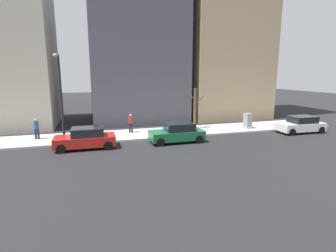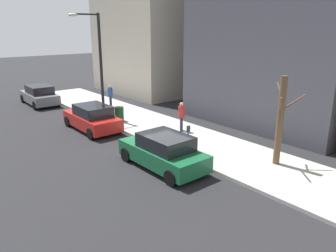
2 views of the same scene
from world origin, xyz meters
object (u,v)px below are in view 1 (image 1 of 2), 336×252
Objects in this scene: parking_meter at (168,126)px; pedestrian_midblock at (36,127)px; parked_car_green at (177,133)px; parked_car_red at (86,138)px; bare_tree at (195,108)px; utility_box at (248,121)px; pedestrian_near_meter at (131,122)px; streetlamp at (60,92)px; parked_car_white at (301,125)px; trash_bin at (83,134)px; office_tower_left at (223,2)px; office_tower_right at (0,37)px.

pedestrian_midblock reaches higher than parking_meter.
parked_car_green is 1.00× the size of parked_car_red.
parked_car_red is at bearing 110.42° from bare_tree.
parked_car_red is 15.00m from utility_box.
parked_car_red is at bearing 103.02° from parking_meter.
pedestrian_near_meter is (3.62, -3.77, 0.35)m from parked_car_red.
streetlamp is 1.71× the size of bare_tree.
parked_car_white is 19.09m from trash_bin.
parked_car_white and parked_car_red have the same top height.
parked_car_white is 1.11× the size of bare_tree.
parked_car_green is at bearing 140.57° from office_tower_left.
parking_meter is 6.86m from trash_bin.
streetlamp is (1.47, 20.33, 3.28)m from parked_car_white.
parking_meter is 10.56m from pedestrian_midblock.
parked_car_white is at bearing -96.28° from trash_bin.
parked_car_red is 5.24m from pedestrian_near_meter.
parked_car_green is 6.86m from parked_car_red.
office_tower_right is (7.69, 11.53, 7.73)m from pedestrian_near_meter.
streetlamp is 0.37× the size of office_tower_right.
pedestrian_midblock is at bearing 46.92° from streetlamp.
parked_car_white is at bearing -97.68° from parking_meter.
pedestrian_near_meter is at bearing 90.57° from bare_tree.
streetlamp is 7.22× the size of trash_bin.
pedestrian_near_meter is at bearing -123.71° from office_tower_right.
parking_meter is at bearing -93.77° from trash_bin.
pedestrian_midblock is (3.58, 10.65, 0.35)m from parked_car_green.
office_tower_right is (11.31, 7.76, 8.08)m from parked_car_red.
bare_tree is 6.21m from pedestrian_near_meter.
parked_car_red is 5.12m from pedestrian_midblock.
office_tower_right is (-0.05, 24.10, -4.99)m from office_tower_left.
pedestrian_midblock is (1.44, 3.56, 0.49)m from trash_bin.
bare_tree reaches higher than pedestrian_midblock.
utility_box reaches higher than parking_meter.
pedestrian_midblock is at bearing -153.35° from office_tower_right.
parked_car_red is at bearing 88.21° from parked_car_green.
office_tower_right is at bearing 90.11° from office_tower_left.
trash_bin is at bearing 72.81° from parked_car_green.
utility_box reaches higher than parked_car_red.
utility_box is 0.22× the size of streetlamp.
parked_car_green is 11.24m from pedestrian_midblock.
trash_bin is (2.14, 7.10, -0.14)m from parked_car_green.
office_tower_left reaches higher than pedestrian_midblock.
parked_car_green is at bearing -100.21° from streetlamp.
pedestrian_near_meter reaches higher than parked_car_red.
office_tower_left is (7.68, -6.45, 11.68)m from bare_tree.
utility_box is 0.86× the size of pedestrian_near_meter.
pedestrian_near_meter is 15.87m from office_tower_right.
parked_car_white is 12.25m from parking_meter.
pedestrian_near_meter reaches higher than parked_car_white.
office_tower_left reaches higher than streetlamp.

